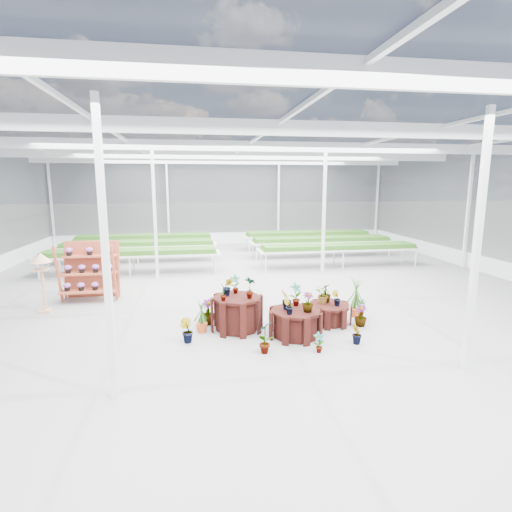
{
  "coord_description": "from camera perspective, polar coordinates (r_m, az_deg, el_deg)",
  "views": [
    {
      "loc": [
        -1.74,
        -9.98,
        3.27
      ],
      "look_at": [
        -0.03,
        0.7,
        1.3
      ],
      "focal_mm": 28.0,
      "sensor_mm": 36.0,
      "label": 1
    }
  ],
  "objects": [
    {
      "name": "ground_plane",
      "position": [
        10.65,
        0.77,
        -7.57
      ],
      "size": [
        24.0,
        24.0,
        0.0
      ],
      "primitive_type": "plane",
      "color": "gray",
      "rests_on": "ground"
    },
    {
      "name": "greenhouse_shell",
      "position": [
        10.18,
        0.8,
        4.57
      ],
      "size": [
        18.0,
        24.0,
        4.5
      ],
      "primitive_type": null,
      "color": "white",
      "rests_on": "ground"
    },
    {
      "name": "steel_frame",
      "position": [
        10.18,
        0.8,
        4.57
      ],
      "size": [
        18.0,
        24.0,
        4.5
      ],
      "primitive_type": null,
      "color": "silver",
      "rests_on": "ground"
    },
    {
      "name": "nursery_benches",
      "position": [
        17.5,
        -3.25,
        0.94
      ],
      "size": [
        16.0,
        7.0,
        0.84
      ],
      "primitive_type": null,
      "color": "silver",
      "rests_on": "ground"
    },
    {
      "name": "plinth_tall",
      "position": [
        9.09,
        -2.73,
        -8.17
      ],
      "size": [
        1.26,
        1.26,
        0.78
      ],
      "primitive_type": "cylinder",
      "rotation": [
        0.0,
        0.0,
        0.12
      ],
      "color": "black",
      "rests_on": "ground"
    },
    {
      "name": "plinth_mid",
      "position": [
        8.77,
        5.65,
        -9.53
      ],
      "size": [
        1.31,
        1.31,
        0.6
      ],
      "primitive_type": "cylinder",
      "rotation": [
        0.0,
        0.0,
        0.17
      ],
      "color": "black",
      "rests_on": "ground"
    },
    {
      "name": "plinth_low",
      "position": [
        9.71,
        10.36,
        -8.1
      ],
      "size": [
        1.34,
        1.34,
        0.46
      ],
      "primitive_type": "cylinder",
      "rotation": [
        0.0,
        0.0,
        0.4
      ],
      "color": "black",
      "rests_on": "ground"
    },
    {
      "name": "shelf_rack",
      "position": [
        12.2,
        -22.7,
        -2.05
      ],
      "size": [
        1.56,
        0.84,
        1.65
      ],
      "primitive_type": null,
      "rotation": [
        0.0,
        0.0,
        -0.01
      ],
      "color": "#963E28",
      "rests_on": "ground"
    },
    {
      "name": "bird_table",
      "position": [
        11.5,
        -28.15,
        -3.44
      ],
      "size": [
        0.44,
        0.44,
        1.56
      ],
      "primitive_type": null,
      "rotation": [
        0.0,
        0.0,
        -0.19
      ],
      "color": "tan",
      "rests_on": "ground"
    },
    {
      "name": "nursery_plants",
      "position": [
        9.35,
        3.87,
        -6.94
      ],
      "size": [
        4.57,
        3.15,
        1.28
      ],
      "color": "#285419",
      "rests_on": "ground"
    }
  ]
}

